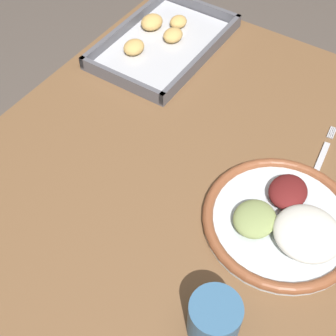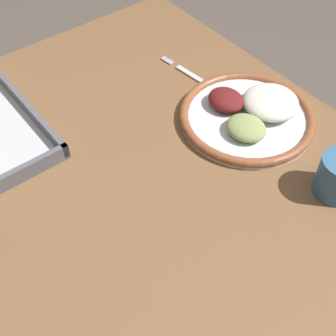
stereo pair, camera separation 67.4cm
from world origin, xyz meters
name	(u,v)px [view 1 (the left image)]	position (x,y,z in m)	size (l,w,h in m)	color
ground_plane	(166,314)	(0.00, 0.00, 0.00)	(8.00, 8.00, 0.00)	#564C44
dining_table	(165,210)	(0.00, 0.00, 0.60)	(1.15, 0.82, 0.70)	brown
dinner_plate	(284,221)	(0.03, -0.24, 0.72)	(0.29, 0.29, 0.05)	silver
fork	(319,163)	(0.21, -0.24, 0.70)	(0.21, 0.03, 0.00)	silver
baking_tray	(162,41)	(0.36, 0.25, 0.71)	(0.38, 0.24, 0.04)	#595960
drinking_cup	(214,319)	(-0.21, -0.23, 0.74)	(0.08, 0.08, 0.08)	#38668E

